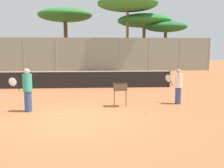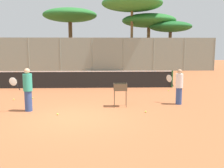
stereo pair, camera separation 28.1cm
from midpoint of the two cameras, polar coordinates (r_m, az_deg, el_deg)
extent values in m
plane|color=#B26038|center=(9.66, -7.55, -7.35)|extent=(80.00, 80.00, 0.00)
cylinder|color=#26592D|center=(17.00, 13.43, 1.06)|extent=(0.10, 0.10, 1.07)
cube|color=black|center=(16.40, -5.36, 0.89)|extent=(10.97, 0.01, 1.01)
cube|color=white|center=(16.34, -5.39, 2.75)|extent=(10.97, 0.02, 0.06)
cylinder|color=gray|center=(28.70, -17.41, 6.15)|extent=(0.08, 0.08, 3.49)
cylinder|color=gray|center=(28.03, -10.88, 6.33)|extent=(0.08, 0.08, 3.49)
cylinder|color=gray|center=(27.73, -4.12, 6.44)|extent=(0.08, 0.08, 3.49)
cylinder|color=gray|center=(27.82, 2.69, 6.46)|extent=(0.08, 0.08, 3.49)
cylinder|color=gray|center=(28.29, 9.36, 6.38)|extent=(0.08, 0.08, 3.49)
cylinder|color=gray|center=(29.13, 15.74, 6.24)|extent=(0.08, 0.08, 3.49)
cylinder|color=gray|center=(30.30, 21.68, 6.03)|extent=(0.08, 0.08, 3.49)
cube|color=gray|center=(27.73, -4.12, 6.44)|extent=(26.24, 0.01, 3.49)
cylinder|color=brown|center=(32.02, 8.16, 7.78)|extent=(0.38, 0.38, 4.80)
ellipsoid|color=#28722D|center=(32.16, 8.28, 13.49)|extent=(6.35, 6.35, 1.59)
cylinder|color=brown|center=(31.51, 12.70, 7.13)|extent=(0.37, 0.37, 4.22)
ellipsoid|color=#1E6028|center=(31.59, 12.86, 12.06)|extent=(4.86, 4.86, 1.22)
cylinder|color=brown|center=(29.90, 4.58, 9.37)|extent=(0.29, 0.29, 6.42)
ellipsoid|color=#338438|center=(30.26, 4.67, 17.06)|extent=(6.72, 6.72, 1.68)
cylinder|color=brown|center=(33.78, -8.75, 8.45)|extent=(0.48, 0.48, 5.59)
ellipsoid|color=#28722D|center=(34.00, -8.89, 14.58)|extent=(6.68, 6.68, 1.67)
cylinder|color=#334C8C|center=(12.14, 14.98, -2.54)|extent=(0.27, 0.27, 0.75)
cylinder|color=white|center=(12.03, 15.10, 0.68)|extent=(0.33, 0.33, 0.63)
sphere|color=tan|center=(11.99, 15.18, 2.65)|extent=(0.20, 0.20, 0.20)
cylinder|color=black|center=(12.21, 13.65, 0.10)|extent=(0.12, 0.12, 0.27)
ellipsoid|color=silver|center=(12.27, 12.98, 1.20)|extent=(0.30, 0.30, 0.43)
cylinder|color=#334C8C|center=(10.97, -17.04, -3.56)|extent=(0.29, 0.29, 0.82)
cylinder|color=teal|center=(10.85, -17.21, 0.33)|extent=(0.36, 0.36, 0.68)
sphere|color=#DBB28C|center=(10.80, -17.31, 2.72)|extent=(0.22, 0.22, 0.22)
cylinder|color=black|center=(10.90, -19.06, -0.62)|extent=(0.15, 0.06, 0.27)
ellipsoid|color=silver|center=(10.89, -20.05, 0.50)|extent=(0.40, 0.11, 0.43)
cylinder|color=brown|center=(11.10, 1.29, -3.36)|extent=(0.02, 0.02, 0.71)
cylinder|color=brown|center=(11.15, 3.91, -3.33)|extent=(0.02, 0.02, 0.71)
cylinder|color=brown|center=(11.46, 1.17, -3.00)|extent=(0.02, 0.02, 0.71)
cylinder|color=brown|center=(11.50, 3.72, -2.97)|extent=(0.02, 0.02, 0.71)
cube|color=brown|center=(11.23, 2.53, -1.36)|extent=(0.55, 0.40, 0.01)
cube|color=brown|center=(11.01, 2.62, -0.80)|extent=(0.55, 0.01, 0.30)
cube|color=brown|center=(11.41, 2.46, -0.48)|extent=(0.55, 0.01, 0.30)
cube|color=brown|center=(11.19, 1.14, -0.65)|extent=(0.01, 0.40, 0.30)
cube|color=brown|center=(11.24, 3.94, -0.63)|extent=(0.01, 0.40, 0.30)
sphere|color=#D1E54C|center=(11.36, 3.04, -0.79)|extent=(0.07, 0.07, 0.07)
sphere|color=#D1E54C|center=(11.17, 1.75, -1.21)|extent=(0.07, 0.07, 0.07)
sphere|color=#D1E54C|center=(11.10, 2.09, -1.00)|extent=(0.07, 0.07, 0.07)
sphere|color=#D1E54C|center=(11.37, 2.22, -1.05)|extent=(0.07, 0.07, 0.07)
sphere|color=#D1E54C|center=(11.26, 2.75, -1.14)|extent=(0.07, 0.07, 0.07)
sphere|color=#D1E54C|center=(11.20, 2.66, -1.19)|extent=(0.07, 0.07, 0.07)
sphere|color=#D1E54C|center=(11.28, 2.91, -0.85)|extent=(0.07, 0.07, 0.07)
sphere|color=#D1E54C|center=(11.37, 2.73, -1.05)|extent=(0.07, 0.07, 0.07)
sphere|color=#D1E54C|center=(11.11, 1.59, -0.98)|extent=(0.07, 0.07, 0.07)
sphere|color=#D1E54C|center=(11.26, 3.34, -1.14)|extent=(0.07, 0.07, 0.07)
sphere|color=#D1E54C|center=(11.22, 1.56, -1.17)|extent=(0.07, 0.07, 0.07)
sphere|color=#D1E54C|center=(13.51, -20.06, -3.17)|extent=(0.07, 0.07, 0.07)
sphere|color=#D1E54C|center=(10.16, -10.99, -6.46)|extent=(0.07, 0.07, 0.07)
sphere|color=#D1E54C|center=(13.56, -16.32, -2.96)|extent=(0.07, 0.07, 0.07)
sphere|color=#D1E54C|center=(15.59, 12.71, -1.41)|extent=(0.07, 0.07, 0.07)
sphere|color=#D1E54C|center=(10.44, 8.09, -5.99)|extent=(0.07, 0.07, 0.07)
camera|label=1|loc=(0.14, -89.27, 0.10)|focal=42.00mm
camera|label=2|loc=(0.14, 90.73, -0.10)|focal=42.00mm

